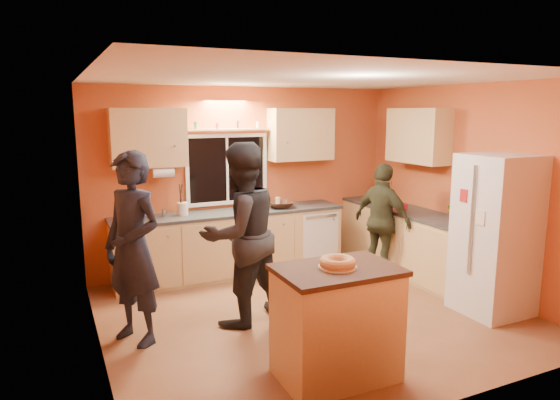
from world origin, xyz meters
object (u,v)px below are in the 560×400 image
refrigerator (496,235)px  person_right (382,221)px  island (336,322)px  person_center (240,235)px  person_left (133,249)px

refrigerator → person_right: size_ratio=1.15×
island → person_center: 1.53m
refrigerator → person_left: (-3.79, 0.96, 0.05)m
island → person_left: bearing=135.7°
refrigerator → person_left: bearing=165.8°
island → person_center: size_ratio=0.52×
person_left → person_right: person_left is taller
island → person_center: (-0.33, 1.42, 0.48)m
person_left → person_center: bearing=56.6°
refrigerator → person_right: refrigerator is taller
person_center → person_right: size_ratio=1.24×
refrigerator → person_left: person_left is taller
person_right → island: bearing=121.4°
refrigerator → island: 2.44m
island → person_center: bearing=103.9°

